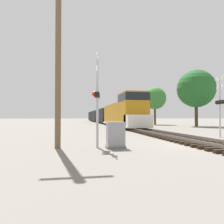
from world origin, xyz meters
The scene contains 9 objects.
ground_plane centered at (0.00, 0.00, 0.00)m, with size 400.00×400.00×0.00m, color slate.
rail_track_bed centered at (0.00, 0.00, 0.14)m, with size 2.60×160.00×0.31m.
freight_train centered at (0.00, 42.48, 1.82)m, with size 2.86×65.40×4.43m.
crossing_signal_near centered at (-5.87, -0.13, 2.54)m, with size 0.47×1.02×4.57m.
crossing_signal_far centered at (3.72, 3.72, 2.53)m, with size 0.40×1.01×4.53m.
relay_cabinet centered at (-4.99, -0.45, 0.62)m, with size 0.92×0.69×1.26m.
utility_pole centered at (-7.74, 0.05, 4.84)m, with size 1.80×0.28×9.41m.
tree_far_right centered at (12.35, 21.29, 6.05)m, with size 6.06×6.06×9.10m.
tree_mid_background centered at (8.70, 29.93, 5.19)m, with size 4.42×4.42×7.42m.
Camera 1 is at (-6.96, -10.81, 1.51)m, focal length 35.00 mm.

